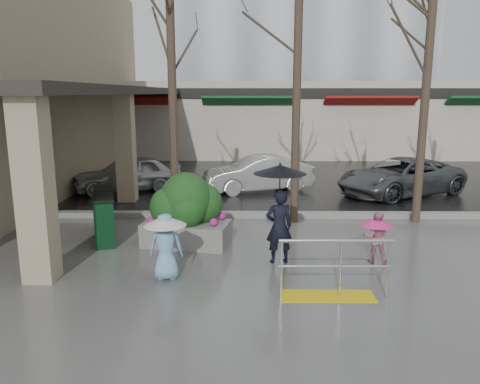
{
  "coord_description": "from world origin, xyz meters",
  "views": [
    {
      "loc": [
        -0.12,
        -8.68,
        3.42
      ],
      "look_at": [
        -0.23,
        1.3,
        1.3
      ],
      "focal_mm": 35.0,
      "sensor_mm": 36.0,
      "label": 1
    }
  ],
  "objects_px": {
    "news_boxes": "(104,214)",
    "car_a": "(128,174)",
    "tree_west": "(170,25)",
    "woman": "(279,204)",
    "tree_mideast": "(430,34)",
    "child_pink": "(376,233)",
    "planter": "(187,211)",
    "child_blue": "(166,240)",
    "tree_midwest": "(299,18)",
    "handrail": "(332,276)",
    "car_b": "(258,174)",
    "car_c": "(401,177)"
  },
  "relations": [
    {
      "from": "news_boxes",
      "to": "car_a",
      "type": "height_order",
      "value": "car_a"
    },
    {
      "from": "tree_west",
      "to": "woman",
      "type": "relative_size",
      "value": 3.28
    },
    {
      "from": "tree_mideast",
      "to": "woman",
      "type": "height_order",
      "value": "tree_mideast"
    },
    {
      "from": "tree_mideast",
      "to": "car_a",
      "type": "bearing_deg",
      "value": 155.86
    },
    {
      "from": "news_boxes",
      "to": "woman",
      "type": "bearing_deg",
      "value": -38.66
    },
    {
      "from": "tree_mideast",
      "to": "woman",
      "type": "relative_size",
      "value": 3.13
    },
    {
      "from": "child_pink",
      "to": "news_boxes",
      "type": "height_order",
      "value": "news_boxes"
    },
    {
      "from": "woman",
      "to": "planter",
      "type": "bearing_deg",
      "value": -40.06
    },
    {
      "from": "tree_mideast",
      "to": "news_boxes",
      "type": "bearing_deg",
      "value": -169.69
    },
    {
      "from": "news_boxes",
      "to": "child_blue",
      "type": "bearing_deg",
      "value": -69.65
    },
    {
      "from": "tree_midwest",
      "to": "woman",
      "type": "xyz_separation_m",
      "value": [
        -0.63,
        -3.13,
        -4.0
      ]
    },
    {
      "from": "handrail",
      "to": "tree_midwest",
      "type": "xyz_separation_m",
      "value": [
        -0.16,
        4.8,
        4.86
      ]
    },
    {
      "from": "tree_west",
      "to": "car_b",
      "type": "height_order",
      "value": "tree_west"
    },
    {
      "from": "woman",
      "to": "planter",
      "type": "height_order",
      "value": "woman"
    },
    {
      "from": "child_pink",
      "to": "car_b",
      "type": "xyz_separation_m",
      "value": [
        -2.24,
        7.07,
        0.01
      ]
    },
    {
      "from": "handrail",
      "to": "tree_midwest",
      "type": "height_order",
      "value": "tree_midwest"
    },
    {
      "from": "handrail",
      "to": "child_pink",
      "type": "bearing_deg",
      "value": 54.85
    },
    {
      "from": "tree_west",
      "to": "child_blue",
      "type": "relative_size",
      "value": 5.39
    },
    {
      "from": "planter",
      "to": "tree_midwest",
      "type": "bearing_deg",
      "value": 37.27
    },
    {
      "from": "news_boxes",
      "to": "car_c",
      "type": "height_order",
      "value": "car_c"
    },
    {
      "from": "handrail",
      "to": "tree_mideast",
      "type": "xyz_separation_m",
      "value": [
        3.14,
        4.8,
        4.48
      ]
    },
    {
      "from": "tree_midwest",
      "to": "news_boxes",
      "type": "distance_m",
      "value": 6.78
    },
    {
      "from": "tree_west",
      "to": "car_a",
      "type": "relative_size",
      "value": 1.84
    },
    {
      "from": "car_b",
      "to": "tree_west",
      "type": "bearing_deg",
      "value": -48.55
    },
    {
      "from": "tree_west",
      "to": "car_a",
      "type": "xyz_separation_m",
      "value": [
        -2.27,
        3.93,
        -4.45
      ]
    },
    {
      "from": "child_blue",
      "to": "woman",
      "type": "bearing_deg",
      "value": -161.09
    },
    {
      "from": "handrail",
      "to": "child_pink",
      "type": "height_order",
      "value": "child_pink"
    },
    {
      "from": "news_boxes",
      "to": "car_b",
      "type": "bearing_deg",
      "value": 38.58
    },
    {
      "from": "child_pink",
      "to": "planter",
      "type": "height_order",
      "value": "planter"
    },
    {
      "from": "tree_west",
      "to": "planter",
      "type": "xyz_separation_m",
      "value": [
        0.55,
        -2.02,
        -4.28
      ]
    },
    {
      "from": "tree_midwest",
      "to": "woman",
      "type": "height_order",
      "value": "tree_midwest"
    },
    {
      "from": "tree_west",
      "to": "car_c",
      "type": "bearing_deg",
      "value": 25.54
    },
    {
      "from": "car_c",
      "to": "tree_mideast",
      "type": "bearing_deg",
      "value": -38.81
    },
    {
      "from": "child_blue",
      "to": "news_boxes",
      "type": "bearing_deg",
      "value": -56.93
    },
    {
      "from": "tree_mideast",
      "to": "car_a",
      "type": "relative_size",
      "value": 1.76
    },
    {
      "from": "tree_mideast",
      "to": "car_c",
      "type": "xyz_separation_m",
      "value": [
        0.67,
        3.42,
        -4.23
      ]
    },
    {
      "from": "tree_mideast",
      "to": "car_b",
      "type": "xyz_separation_m",
      "value": [
        -4.18,
        3.97,
        -4.23
      ]
    },
    {
      "from": "handrail",
      "to": "woman",
      "type": "height_order",
      "value": "woman"
    },
    {
      "from": "tree_mideast",
      "to": "news_boxes",
      "type": "relative_size",
      "value": 3.13
    },
    {
      "from": "planter",
      "to": "car_b",
      "type": "bearing_deg",
      "value": 73.51
    },
    {
      "from": "news_boxes",
      "to": "car_b",
      "type": "distance_m",
      "value": 6.64
    },
    {
      "from": "child_blue",
      "to": "car_c",
      "type": "bearing_deg",
      "value": -135.74
    },
    {
      "from": "car_a",
      "to": "car_b",
      "type": "height_order",
      "value": "same"
    },
    {
      "from": "child_blue",
      "to": "car_c",
      "type": "distance_m",
      "value": 10.06
    },
    {
      "from": "tree_mideast",
      "to": "planter",
      "type": "height_order",
      "value": "tree_mideast"
    },
    {
      "from": "handrail",
      "to": "planter",
      "type": "relative_size",
      "value": 0.91
    },
    {
      "from": "planter",
      "to": "car_c",
      "type": "bearing_deg",
      "value": 39.43
    },
    {
      "from": "car_b",
      "to": "car_c",
      "type": "distance_m",
      "value": 4.87
    },
    {
      "from": "child_blue",
      "to": "car_c",
      "type": "relative_size",
      "value": 0.28
    },
    {
      "from": "child_pink",
      "to": "child_blue",
      "type": "bearing_deg",
      "value": 24.83
    }
  ]
}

